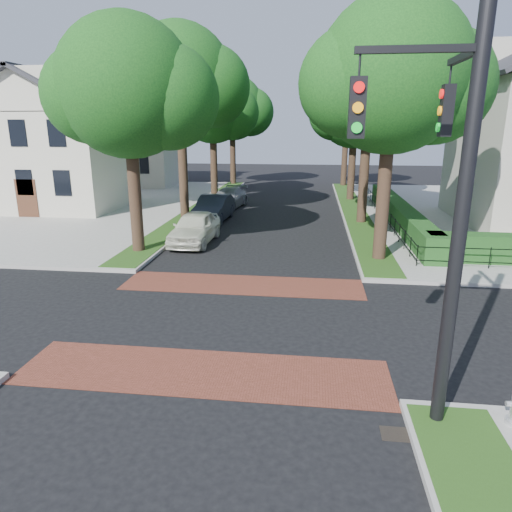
# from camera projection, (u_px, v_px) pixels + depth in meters

# --- Properties ---
(ground) EXTENTS (120.00, 120.00, 0.00)m
(ground) POSITION_uv_depth(u_px,v_px,m) (227.00, 319.00, 14.12)
(ground) COLOR black
(ground) RESTS_ON ground
(sidewalk_nw) EXTENTS (30.00, 30.00, 0.15)m
(sidewalk_nw) POSITION_uv_depth(u_px,v_px,m) (20.00, 204.00, 34.53)
(sidewalk_nw) COLOR gray
(sidewalk_nw) RESTS_ON ground
(crosswalk_far) EXTENTS (9.00, 2.20, 0.01)m
(crosswalk_far) POSITION_uv_depth(u_px,v_px,m) (242.00, 285.00, 17.17)
(crosswalk_far) COLOR brown
(crosswalk_far) RESTS_ON ground
(crosswalk_near) EXTENTS (9.00, 2.20, 0.01)m
(crosswalk_near) POSITION_uv_depth(u_px,v_px,m) (203.00, 372.00, 11.06)
(crosswalk_near) COLOR brown
(crosswalk_near) RESTS_ON ground
(storm_drain) EXTENTS (0.65, 0.45, 0.01)m
(storm_drain) POSITION_uv_depth(u_px,v_px,m) (398.00, 434.00, 8.84)
(storm_drain) COLOR black
(storm_drain) RESTS_ON ground
(grass_strip_ne) EXTENTS (1.60, 29.80, 0.02)m
(grass_strip_ne) POSITION_uv_depth(u_px,v_px,m) (354.00, 210.00, 31.66)
(grass_strip_ne) COLOR #234112
(grass_strip_ne) RESTS_ON sidewalk_ne
(grass_strip_nw) EXTENTS (1.60, 29.80, 0.02)m
(grass_strip_nw) POSITION_uv_depth(u_px,v_px,m) (202.00, 207.00, 32.94)
(grass_strip_nw) COLOR #234112
(grass_strip_nw) RESTS_ON sidewalk_nw
(tree_right_near) EXTENTS (7.75, 6.67, 10.66)m
(tree_right_near) POSITION_uv_depth(u_px,v_px,m) (394.00, 78.00, 18.27)
(tree_right_near) COLOR black
(tree_right_near) RESTS_ON sidewalk_ne
(tree_right_mid) EXTENTS (8.25, 7.09, 11.22)m
(tree_right_mid) POSITION_uv_depth(u_px,v_px,m) (371.00, 85.00, 25.82)
(tree_right_mid) COLOR black
(tree_right_mid) RESTS_ON sidewalk_ne
(tree_right_far) EXTENTS (7.25, 6.23, 9.74)m
(tree_right_far) POSITION_uv_depth(u_px,v_px,m) (356.00, 111.00, 34.68)
(tree_right_far) COLOR black
(tree_right_far) RESTS_ON sidewalk_ne
(tree_right_back) EXTENTS (7.50, 6.45, 10.20)m
(tree_right_back) POSITION_uv_depth(u_px,v_px,m) (348.00, 110.00, 43.18)
(tree_right_back) COLOR black
(tree_right_back) RESTS_ON sidewalk_ne
(tree_left_near) EXTENTS (7.50, 6.45, 10.20)m
(tree_left_near) POSITION_uv_depth(u_px,v_px,m) (132.00, 90.00, 19.66)
(tree_left_near) COLOR black
(tree_left_near) RESTS_ON sidewalk_nw
(tree_left_mid) EXTENTS (8.00, 6.88, 11.48)m
(tree_left_mid) POSITION_uv_depth(u_px,v_px,m) (182.00, 81.00, 27.01)
(tree_left_mid) COLOR black
(tree_left_mid) RESTS_ON sidewalk_nw
(tree_left_far) EXTENTS (7.00, 6.02, 9.86)m
(tree_left_far) POSITION_uv_depth(u_px,v_px,m) (214.00, 108.00, 35.91)
(tree_left_far) COLOR black
(tree_left_far) RESTS_ON sidewalk_nw
(tree_left_back) EXTENTS (7.75, 6.66, 10.44)m
(tree_left_back) POSITION_uv_depth(u_px,v_px,m) (234.00, 109.00, 44.44)
(tree_left_back) COLOR black
(tree_left_back) RESTS_ON sidewalk_nw
(hedge_main_road) EXTENTS (1.00, 18.00, 1.20)m
(hedge_main_road) POSITION_uv_depth(u_px,v_px,m) (399.00, 213.00, 27.32)
(hedge_main_road) COLOR #1D4216
(hedge_main_road) RESTS_ON sidewalk_ne
(fence_main_road) EXTENTS (0.06, 18.00, 0.90)m
(fence_main_road) POSITION_uv_depth(u_px,v_px,m) (385.00, 215.00, 27.45)
(fence_main_road) COLOR black
(fence_main_road) RESTS_ON sidewalk_ne
(house_left_near) EXTENTS (10.00, 9.00, 10.14)m
(house_left_near) POSITION_uv_depth(u_px,v_px,m) (54.00, 137.00, 31.74)
(house_left_near) COLOR beige
(house_left_near) RESTS_ON sidewalk_nw
(house_left_far) EXTENTS (10.00, 9.00, 10.14)m
(house_left_far) POSITION_uv_depth(u_px,v_px,m) (131.00, 134.00, 45.10)
(house_left_far) COLOR #BBB8A8
(house_left_far) RESTS_ON sidewalk_nw
(traffic_signal) EXTENTS (2.17, 2.00, 8.00)m
(traffic_signal) POSITION_uv_depth(u_px,v_px,m) (449.00, 188.00, 8.04)
(traffic_signal) COLOR black
(traffic_signal) RESTS_ON sidewalk_se
(parked_car_front) EXTENTS (2.02, 4.75, 1.60)m
(parked_car_front) POSITION_uv_depth(u_px,v_px,m) (195.00, 228.00, 23.15)
(parked_car_front) COLOR silver
(parked_car_front) RESTS_ON ground
(parked_car_middle) EXTENTS (1.90, 4.97, 1.62)m
(parked_car_middle) POSITION_uv_depth(u_px,v_px,m) (214.00, 208.00, 28.49)
(parked_car_middle) COLOR black
(parked_car_middle) RESTS_ON ground
(parked_car_rear) EXTENTS (2.59, 5.05, 1.40)m
(parked_car_rear) POSITION_uv_depth(u_px,v_px,m) (228.00, 198.00, 33.25)
(parked_car_rear) COLOR gray
(parked_car_rear) RESTS_ON ground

